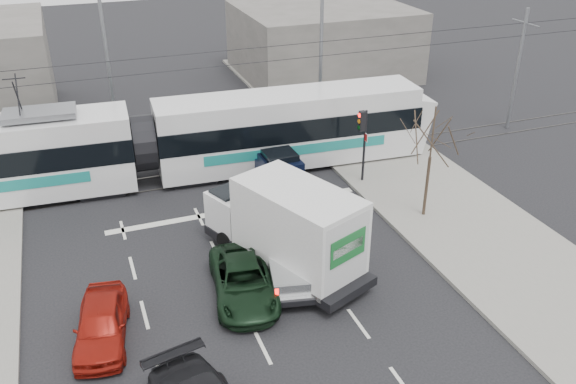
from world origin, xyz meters
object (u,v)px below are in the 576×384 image
object	(u,v)px
silver_pickup	(288,247)
red_car	(101,323)
tram	(143,144)
street_lamp_near	(318,43)
traffic_signal	(363,131)
green_car	(243,281)
box_truck	(287,227)
street_lamp_far	(103,53)
navy_pickup	(285,177)
bare_tree	(432,138)

from	to	relation	value
silver_pickup	red_car	xyz separation A→B (m)	(-7.08, -1.75, -0.27)
red_car	tram	bearing A→B (deg)	84.22
street_lamp_near	traffic_signal	bearing A→B (deg)	-96.41
traffic_signal	green_car	distance (m)	10.58
street_lamp_near	red_car	distance (m)	20.69
street_lamp_near	silver_pickup	bearing A→B (deg)	-117.04
box_truck	red_car	bearing A→B (deg)	172.29
tram	street_lamp_far	bearing A→B (deg)	102.11
box_truck	silver_pickup	bearing A→B (deg)	-88.88
traffic_signal	box_truck	distance (m)	8.08
traffic_signal	street_lamp_far	world-z (taller)	street_lamp_far
tram	silver_pickup	xyz separation A→B (m)	(3.95, -9.29, -1.09)
traffic_signal	tram	distance (m)	10.48
street_lamp_near	green_car	bearing A→B (deg)	-121.84
traffic_signal	red_car	world-z (taller)	traffic_signal
traffic_signal	red_car	distance (m)	14.97
red_car	navy_pickup	bearing A→B (deg)	49.39
street_lamp_near	tram	world-z (taller)	street_lamp_near
traffic_signal	silver_pickup	size ratio (longest dim) A/B	0.66
tram	green_car	distance (m)	10.63
tram	red_car	distance (m)	11.55
bare_tree	tram	distance (m)	13.48
tram	green_car	world-z (taller)	tram
traffic_signal	silver_pickup	xyz separation A→B (m)	(-5.82, -5.56, -1.80)
silver_pickup	box_truck	world-z (taller)	box_truck
bare_tree	traffic_signal	bearing A→B (deg)	105.76
navy_pickup	bare_tree	bearing A→B (deg)	-39.77
bare_tree	street_lamp_near	size ratio (longest dim) A/B	0.56
red_car	street_lamp_far	bearing A→B (deg)	92.45
traffic_signal	street_lamp_near	world-z (taller)	street_lamp_near
street_lamp_near	box_truck	bearing A→B (deg)	-117.31
tram	navy_pickup	size ratio (longest dim) A/B	6.00
street_lamp_near	green_car	world-z (taller)	street_lamp_near
traffic_signal	tram	bearing A→B (deg)	159.12
silver_pickup	navy_pickup	world-z (taller)	navy_pickup
street_lamp_near	box_truck	xyz separation A→B (m)	(-6.70, -12.98, -3.35)
red_car	silver_pickup	bearing A→B (deg)	23.92
bare_tree	traffic_signal	distance (m)	4.28
street_lamp_near	silver_pickup	distance (m)	15.25
tram	red_car	bearing A→B (deg)	-102.45
bare_tree	red_car	distance (m)	14.75
bare_tree	tram	xyz separation A→B (m)	(-10.90, 7.73, -1.77)
bare_tree	silver_pickup	bearing A→B (deg)	-167.34
navy_pickup	red_car	xyz separation A→B (m)	(-9.00, -7.37, -0.30)
bare_tree	tram	bearing A→B (deg)	144.68
traffic_signal	tram	size ratio (longest dim) A/B	0.13
traffic_signal	navy_pickup	bearing A→B (deg)	179.01
silver_pickup	green_car	world-z (taller)	silver_pickup
street_lamp_near	tram	size ratio (longest dim) A/B	0.32
box_truck	green_car	world-z (taller)	box_truck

